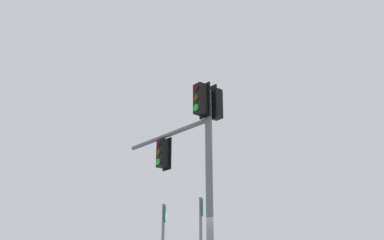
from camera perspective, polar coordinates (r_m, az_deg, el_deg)
signal_mast_assembly at (r=12.07m, az=0.41°, el=-4.03°), size 3.53×2.98×6.30m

